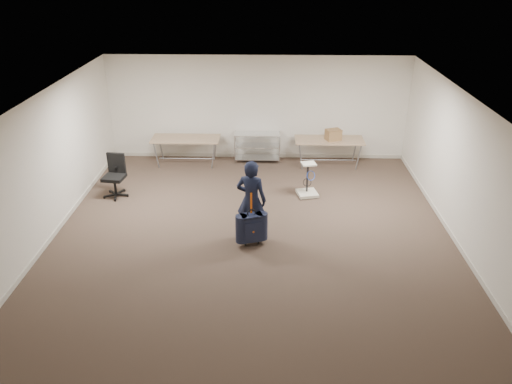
{
  "coord_description": "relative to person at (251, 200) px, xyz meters",
  "views": [
    {
      "loc": [
        0.3,
        -8.51,
        5.14
      ],
      "look_at": [
        0.07,
        0.3,
        0.92
      ],
      "focal_mm": 35.0,
      "sensor_mm": 36.0,
      "label": 1
    }
  ],
  "objects": [
    {
      "name": "equipment_cart",
      "position": [
        1.25,
        1.92,
        -0.61
      ],
      "size": [
        0.54,
        0.54,
        0.82
      ],
      "color": "#F1E3CF",
      "rests_on": "ground"
    },
    {
      "name": "folding_table_left",
      "position": [
        -1.88,
        3.81,
        -0.14
      ],
      "size": [
        1.8,
        0.75,
        0.73
      ],
      "color": "#95785B",
      "rests_on": "ground"
    },
    {
      "name": "office_chair",
      "position": [
        -3.23,
        1.82,
        -0.52
      ],
      "size": [
        0.6,
        0.6,
        1.0
      ],
      "color": "black",
      "rests_on": "ground"
    },
    {
      "name": "person",
      "position": [
        0.0,
        0.0,
        0.0
      ],
      "size": [
        0.68,
        0.53,
        1.64
      ],
      "primitive_type": "imported",
      "rotation": [
        0.0,
        0.0,
        2.89
      ],
      "color": "black",
      "rests_on": "ground"
    },
    {
      "name": "cardboard_box",
      "position": [
        2.01,
        3.78,
        0.05
      ],
      "size": [
        0.45,
        0.39,
        0.28
      ],
      "primitive_type": "cube",
      "rotation": [
        0.0,
        0.0,
        0.34
      ],
      "color": "#8A5B40",
      "rests_on": "folding_table_right"
    },
    {
      "name": "ground",
      "position": [
        0.02,
        -0.14,
        -0.82
      ],
      "size": [
        9.0,
        9.0,
        0.0
      ],
      "primitive_type": "plane",
      "color": "#443429",
      "rests_on": "ground"
    },
    {
      "name": "room_shell",
      "position": [
        0.02,
        1.24,
        -0.77
      ],
      "size": [
        8.0,
        9.0,
        9.0
      ],
      "color": "white",
      "rests_on": "ground"
    },
    {
      "name": "folding_table_right",
      "position": [
        1.92,
        3.81,
        -0.14
      ],
      "size": [
        1.8,
        0.75,
        0.73
      ],
      "color": "#95785B",
      "rests_on": "ground"
    },
    {
      "name": "suitcase",
      "position": [
        0.01,
        -0.3,
        -0.44
      ],
      "size": [
        0.46,
        0.35,
        1.11
      ],
      "color": "black",
      "rests_on": "ground"
    },
    {
      "name": "wire_shelf",
      "position": [
        0.02,
        4.06,
        -0.38
      ],
      "size": [
        1.22,
        0.47,
        0.8
      ],
      "color": "silver",
      "rests_on": "ground"
    }
  ]
}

